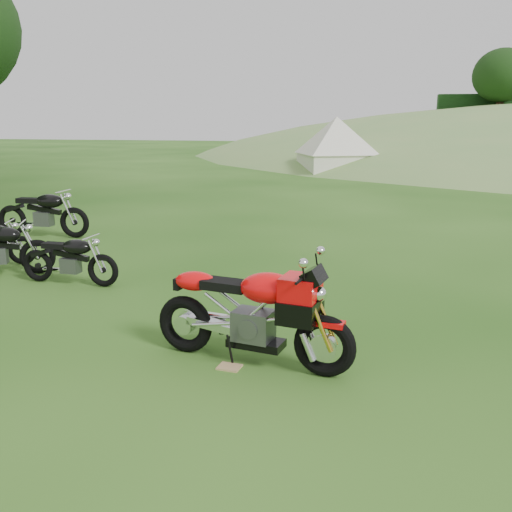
% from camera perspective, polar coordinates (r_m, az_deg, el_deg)
% --- Properties ---
extents(ground, '(120.00, 120.00, 0.00)m').
position_cam_1_polar(ground, '(6.69, -2.33, -8.80)').
color(ground, '#1B490F').
rests_on(ground, ground).
extents(sport_motorcycle, '(2.21, 0.95, 1.29)m').
position_cam_1_polar(sport_motorcycle, '(5.98, -0.46, -4.98)').
color(sport_motorcycle, red).
rests_on(sport_motorcycle, ground).
extents(plywood_board, '(0.26, 0.22, 0.02)m').
position_cam_1_polar(plywood_board, '(6.10, -2.68, -11.03)').
color(plywood_board, tan).
rests_on(plywood_board, ground).
extents(vintage_moto_a, '(1.64, 0.47, 0.85)m').
position_cam_1_polar(vintage_moto_a, '(9.38, -18.19, -0.18)').
color(vintage_moto_a, black).
rests_on(vintage_moto_a, ground).
extents(vintage_moto_d, '(2.10, 0.49, 1.11)m').
position_cam_1_polar(vintage_moto_d, '(13.39, -20.59, 4.15)').
color(vintage_moto_d, black).
rests_on(vintage_moto_d, ground).
extents(tent_left, '(3.97, 3.97, 2.64)m').
position_cam_1_polar(tent_left, '(27.77, 8.01, 10.92)').
color(tent_left, white).
rests_on(tent_left, ground).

